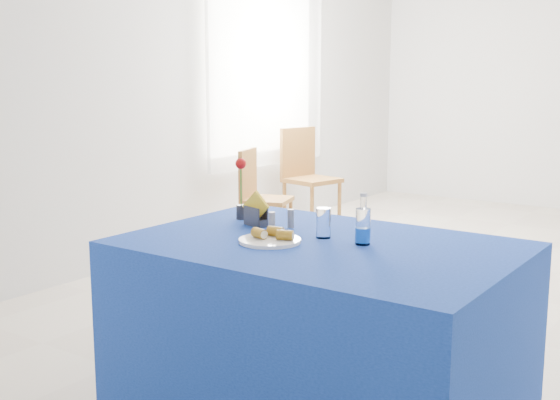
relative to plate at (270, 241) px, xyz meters
The scene contains 15 objects.
floor 2.39m from the plate, 85.67° to the left, with size 7.00×7.00×0.00m, color beige.
room_shell 2.47m from the plate, 85.67° to the left, with size 7.00×7.00×7.00m.
window_pane 3.91m from the plate, 126.93° to the left, with size 0.04×1.50×1.60m, color white.
curtain 3.86m from the plate, 126.09° to the left, with size 0.04×1.75×1.85m, color white.
plate is the anchor object (origin of this frame).
drinking_glass 0.25m from the plate, 55.46° to the left, with size 0.06×0.06×0.13m, color white.
salt_shaker 0.23m from the plate, 123.78° to the left, with size 0.03×0.03×0.09m, color slate.
pepper_shaker 0.31m from the plate, 107.78° to the left, with size 0.03×0.03×0.09m, color slate.
blue_table 0.44m from the plate, 36.57° to the left, with size 1.60×1.10×0.76m.
water_bottle 0.39m from the plate, 29.90° to the left, with size 0.06×0.06×0.21m.
napkin_holder 0.35m from the plate, 136.94° to the left, with size 0.15×0.09×0.16m.
rose_vase 0.53m from the plate, 141.89° to the left, with size 0.05×0.05×0.30m.
chair_win_a 3.01m from the plate, 127.90° to the left, with size 0.48×0.48×0.85m.
chair_win_b 3.81m from the plate, 120.89° to the left, with size 0.51×0.51×0.97m.
banana_pieces 0.03m from the plate, 74.20° to the left, with size 0.19×0.12×0.04m.
Camera 1 is at (1.51, -4.57, 1.44)m, focal length 45.00 mm.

